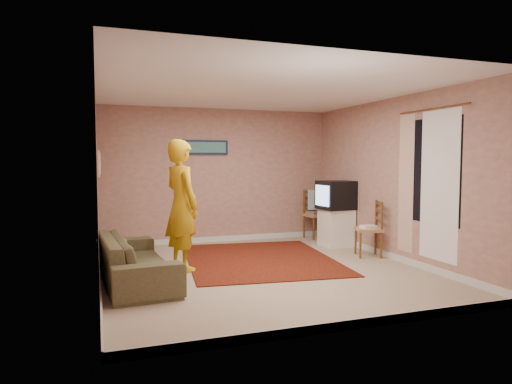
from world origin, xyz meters
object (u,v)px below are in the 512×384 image
object	(u,v)px
tv_cabinet	(336,228)
sofa	(135,259)
chair_a	(317,209)
person	(182,205)
chair_b	(368,223)
crt_tv	(336,195)

from	to	relation	value
tv_cabinet	sofa	size ratio (longest dim) A/B	0.33
chair_a	person	distance (m)	3.59
tv_cabinet	chair_b	world-z (taller)	chair_b
chair_a	sofa	world-z (taller)	chair_a
chair_a	person	size ratio (longest dim) A/B	0.28
sofa	person	xyz separation A→B (m)	(0.70, 0.47, 0.65)
person	chair_a	bearing A→B (deg)	-78.78
tv_cabinet	sofa	world-z (taller)	tv_cabinet
tv_cabinet	chair_a	distance (m)	0.93
chair_a	crt_tv	bearing A→B (deg)	-100.29
tv_cabinet	person	distance (m)	3.24
chair_b	sofa	size ratio (longest dim) A/B	0.25
crt_tv	chair_a	bearing A→B (deg)	82.38
chair_b	person	distance (m)	3.12
tv_cabinet	chair_b	xyz separation A→B (m)	(0.05, -0.99, 0.22)
crt_tv	chair_b	distance (m)	1.07
crt_tv	person	distance (m)	3.17
crt_tv	chair_b	size ratio (longest dim) A/B	1.26
crt_tv	person	world-z (taller)	person
chair_b	sofa	world-z (taller)	chair_b
tv_cabinet	crt_tv	xyz separation A→B (m)	(-0.01, -0.00, 0.61)
person	chair_b	bearing A→B (deg)	-110.47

